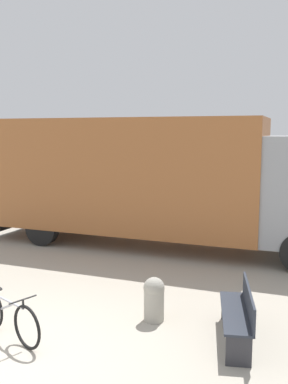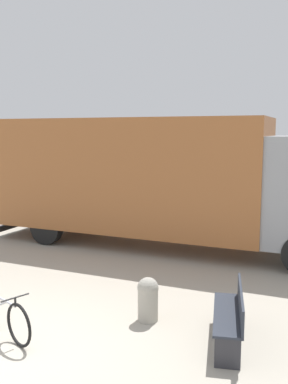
# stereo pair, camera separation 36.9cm
# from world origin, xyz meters

# --- Properties ---
(delivery_truck) EXTENTS (9.53, 3.82, 3.41)m
(delivery_truck) POSITION_xyz_m (-0.94, 6.29, 1.87)
(delivery_truck) COLOR #99592D
(delivery_truck) RESTS_ON ground
(park_bench) EXTENTS (0.94, 1.58, 0.81)m
(park_bench) POSITION_xyz_m (2.78, 2.21, 0.45)
(park_bench) COLOR #282D38
(park_bench) RESTS_ON ground
(bicycle_middle) EXTENTS (1.61, 0.50, 0.73)m
(bicycle_middle) POSITION_xyz_m (-0.26, 0.58, 0.35)
(bicycle_middle) COLOR black
(bicycle_middle) RESTS_ON ground
(bollard_near_bench) EXTENTS (0.35, 0.35, 0.73)m
(bollard_near_bench) POSITION_xyz_m (1.35, 2.18, 0.39)
(bollard_near_bench) COLOR #9E998C
(bollard_near_bench) RESTS_ON ground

